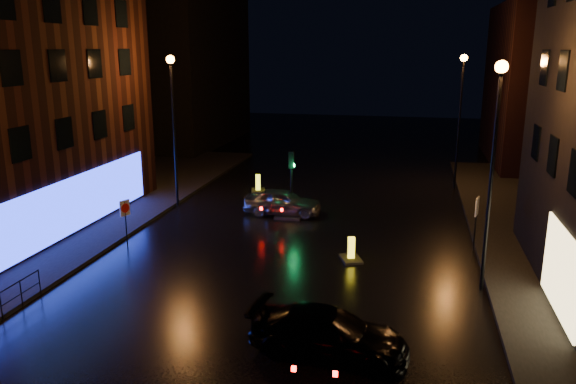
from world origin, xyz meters
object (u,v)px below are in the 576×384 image
bollard_near (351,255)px  bollard_far (258,188)px  road_sign_left (125,212)px  road_sign_right (477,211)px  traffic_signal (291,205)px  dark_sedan (329,333)px  silver_hatchback (283,202)px

bollard_near → bollard_far: bollard_far is taller
bollard_far → road_sign_left: 11.47m
road_sign_left → road_sign_right: (15.30, 2.77, 0.23)m
traffic_signal → dark_sedan: traffic_signal is taller
bollard_near → road_sign_left: road_sign_left is taller
traffic_signal → dark_sedan: bearing=-73.4°
traffic_signal → bollard_far: size_ratio=2.42×
road_sign_right → road_sign_left: bearing=26.1°
traffic_signal → bollard_near: 7.23m
silver_hatchback → bollard_far: 5.25m
bollard_far → road_sign_left: bearing=-121.4°
bollard_near → silver_hatchback: bearing=104.5°
traffic_signal → dark_sedan: 14.36m
silver_hatchback → road_sign_left: (-5.76, -6.43, 0.93)m
traffic_signal → silver_hatchback: traffic_signal is taller
traffic_signal → bollard_near: (3.91, -6.07, -0.28)m
silver_hatchback → bollard_far: bearing=28.8°
bollard_near → road_sign_left: (-10.11, -0.52, 1.41)m
dark_sedan → bollard_far: (-7.18, 18.11, -0.44)m
traffic_signal → bollard_far: (-3.08, 4.35, -0.26)m
traffic_signal → silver_hatchback: (-0.45, -0.16, 0.21)m
traffic_signal → road_sign_left: traffic_signal is taller
silver_hatchback → road_sign_right: 10.29m
traffic_signal → bollard_near: bearing=-57.2°
silver_hatchback → bollard_near: 7.36m
silver_hatchback → bollard_far: (-2.64, 4.51, -0.47)m
silver_hatchback → bollard_near: (4.36, -5.91, -0.48)m
bollard_near → bollard_far: 12.55m
road_sign_left → silver_hatchback: bearing=71.2°
bollard_near → road_sign_right: size_ratio=0.56×
silver_hatchback → road_sign_right: road_sign_right is taller
silver_hatchback → road_sign_left: 8.68m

